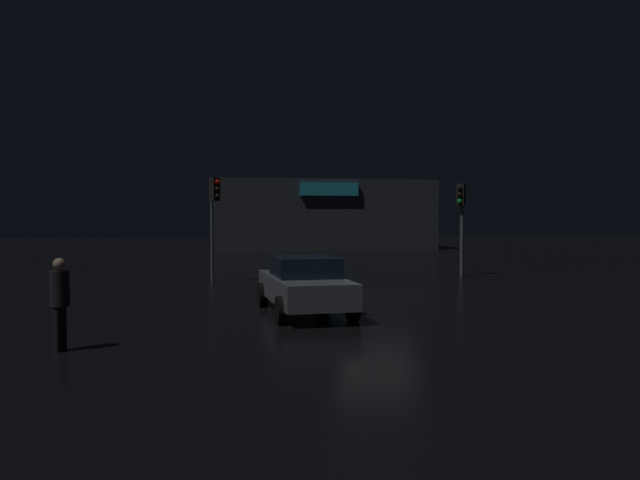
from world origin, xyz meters
TOP-DOWN VIEW (x-y plane):
  - ground_plane at (0.00, 0.00)m, footprint 120.00×120.00m
  - store_building at (3.43, 30.85)m, footprint 16.60×9.69m
  - traffic_signal_opposite at (5.23, 6.07)m, footprint 0.41×0.43m
  - traffic_signal_cross_left at (-4.76, 5.22)m, footprint 0.42×0.43m
  - car_near at (-2.57, -2.83)m, footprint 2.12×4.53m
  - pedestrian at (-7.54, -6.51)m, footprint 0.43×0.43m

SIDE VIEW (x-z plane):
  - ground_plane at x=0.00m, z-range 0.00..0.00m
  - car_near at x=-2.57m, z-range 0.02..1.44m
  - pedestrian at x=-7.54m, z-range 0.14..1.82m
  - store_building at x=3.43m, z-range 0.00..5.22m
  - traffic_signal_opposite at x=5.23m, z-range 0.74..4.52m
  - traffic_signal_cross_left at x=-4.76m, z-range 0.99..4.86m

